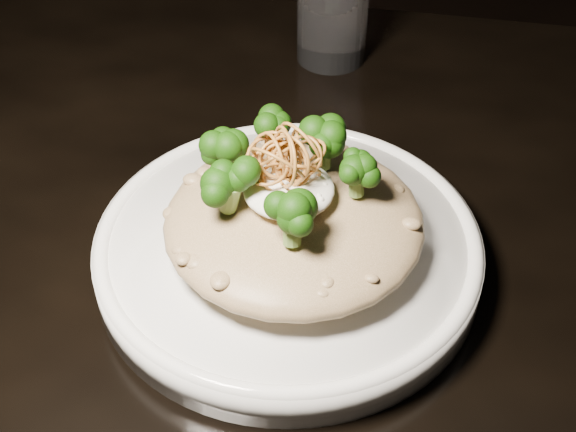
# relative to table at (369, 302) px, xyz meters

# --- Properties ---
(table) EXTENTS (1.10, 0.80, 0.75)m
(table) POSITION_rel_table_xyz_m (0.00, 0.00, 0.00)
(table) COLOR black
(table) RESTS_ON ground
(plate) EXTENTS (0.31, 0.31, 0.03)m
(plate) POSITION_rel_table_xyz_m (-0.07, -0.05, 0.10)
(plate) COLOR white
(plate) RESTS_ON table
(risotto) EXTENTS (0.20, 0.20, 0.04)m
(risotto) POSITION_rel_table_xyz_m (-0.06, -0.05, 0.14)
(risotto) COLOR brown
(risotto) RESTS_ON plate
(broccoli) EXTENTS (0.15, 0.15, 0.05)m
(broccoli) POSITION_rel_table_xyz_m (-0.07, -0.04, 0.19)
(broccoli) COLOR black
(broccoli) RESTS_ON risotto
(cheese) EXTENTS (0.07, 0.07, 0.02)m
(cheese) POSITION_rel_table_xyz_m (-0.06, -0.05, 0.17)
(cheese) COLOR white
(cheese) RESTS_ON risotto
(shallots) EXTENTS (0.06, 0.06, 0.04)m
(shallots) POSITION_rel_table_xyz_m (-0.07, -0.04, 0.20)
(shallots) COLOR brown
(shallots) RESTS_ON cheese
(drinking_glass) EXTENTS (0.08, 0.08, 0.13)m
(drinking_glass) POSITION_rel_table_xyz_m (-0.08, 0.28, 0.15)
(drinking_glass) COLOR white
(drinking_glass) RESTS_ON table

